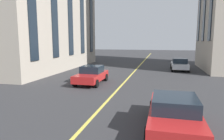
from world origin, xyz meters
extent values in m
cube|color=#D8C64C|center=(20.00, 0.00, 0.00)|extent=(80.00, 0.16, 0.01)
cube|color=#B21E1E|center=(11.84, -3.44, 0.59)|extent=(4.40, 1.80, 0.55)
cube|color=#19232D|center=(11.62, -3.44, 1.12)|extent=(1.85, 1.58, 0.50)
cylinder|color=black|center=(13.29, -2.58, 0.32)|extent=(0.64, 0.22, 0.64)
cylinder|color=black|center=(13.29, -4.31, 0.32)|extent=(0.64, 0.22, 0.64)
cylinder|color=black|center=(10.39, -2.58, 0.32)|extent=(0.64, 0.22, 0.64)
cube|color=#B7BABF|center=(28.40, -4.90, 0.57)|extent=(3.90, 1.75, 0.55)
cube|color=#19232D|center=(28.21, -4.90, 1.12)|extent=(1.64, 1.54, 0.55)
cylinder|color=black|center=(29.69, -4.06, 0.30)|extent=(0.60, 0.21, 0.60)
cylinder|color=black|center=(29.69, -5.74, 0.30)|extent=(0.60, 0.21, 0.60)
cylinder|color=black|center=(27.12, -4.06, 0.30)|extent=(0.60, 0.21, 0.60)
cylinder|color=black|center=(27.12, -5.74, 0.30)|extent=(0.60, 0.21, 0.60)
cube|color=#B21E1E|center=(19.12, 2.46, 0.57)|extent=(3.90, 1.75, 0.55)
cube|color=#19232D|center=(19.32, 2.46, 1.12)|extent=(1.64, 1.54, 0.55)
cylinder|color=black|center=(17.84, 1.62, 0.30)|extent=(0.60, 0.21, 0.60)
cylinder|color=black|center=(17.84, 3.30, 0.30)|extent=(0.60, 0.21, 0.60)
cylinder|color=black|center=(20.41, 1.62, 0.30)|extent=(0.60, 0.21, 0.60)
cylinder|color=black|center=(20.41, 3.30, 0.30)|extent=(0.60, 0.21, 0.60)
cube|color=#A89E8E|center=(26.25, 13.10, 6.10)|extent=(17.86, 11.19, 12.20)
cube|color=#19232D|center=(19.10, 7.45, 6.35)|extent=(1.10, 0.10, 9.27)
cube|color=#19232D|center=(22.68, 7.45, 6.35)|extent=(1.10, 0.10, 9.27)
cube|color=#19232D|center=(26.25, 7.45, 6.35)|extent=(1.10, 0.10, 9.27)
cube|color=#19232D|center=(29.82, 7.45, 6.35)|extent=(1.10, 0.10, 9.27)
cube|color=#19232D|center=(33.39, 7.45, 6.35)|extent=(1.10, 0.10, 9.27)
camera|label=1|loc=(4.08, -2.93, 3.39)|focal=32.71mm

